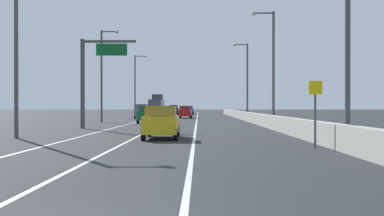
{
  "coord_description": "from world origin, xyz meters",
  "views": [
    {
      "loc": [
        1.76,
        -6.98,
        1.89
      ],
      "look_at": [
        1.07,
        39.7,
        1.67
      ],
      "focal_mm": 42.83,
      "sensor_mm": 36.0,
      "label": 1
    }
  ],
  "objects_px": {
    "car_yellow_1": "(161,122)",
    "car_black_4": "(174,110)",
    "car_blue_0": "(189,110)",
    "box_truck": "(157,106)",
    "speed_advisory_sign": "(315,109)",
    "lamp_post_right_third": "(246,76)",
    "car_red_5": "(185,112)",
    "car_gray_2": "(142,111)",
    "car_green_3": "(148,114)",
    "lamp_post_left_mid": "(104,69)",
    "lamp_post_left_near": "(20,34)",
    "lamp_post_right_near": "(342,12)",
    "lamp_post_left_far": "(136,81)",
    "lamp_post_right_second": "(271,60)",
    "overhead_sign_gantry": "(91,72)"
  },
  "relations": [
    {
      "from": "lamp_post_left_mid",
      "to": "box_truck",
      "type": "distance_m",
      "value": 37.75
    },
    {
      "from": "speed_advisory_sign",
      "to": "lamp_post_left_near",
      "type": "distance_m",
      "value": 17.38
    },
    {
      "from": "lamp_post_left_mid",
      "to": "car_yellow_1",
      "type": "xyz_separation_m",
      "value": [
        8.86,
        -26.42,
        -5.16
      ]
    },
    {
      "from": "lamp_post_right_near",
      "to": "lamp_post_right_second",
      "type": "bearing_deg",
      "value": 89.4
    },
    {
      "from": "car_blue_0",
      "to": "car_gray_2",
      "type": "bearing_deg",
      "value": -101.1
    },
    {
      "from": "lamp_post_left_mid",
      "to": "car_green_3",
      "type": "relative_size",
      "value": 2.26
    },
    {
      "from": "speed_advisory_sign",
      "to": "box_truck",
      "type": "bearing_deg",
      "value": 100.97
    },
    {
      "from": "lamp_post_right_third",
      "to": "car_red_5",
      "type": "height_order",
      "value": "lamp_post_right_third"
    },
    {
      "from": "lamp_post_right_third",
      "to": "car_green_3",
      "type": "xyz_separation_m",
      "value": [
        -12.12,
        -14.14,
        -5.14
      ]
    },
    {
      "from": "car_yellow_1",
      "to": "box_truck",
      "type": "bearing_deg",
      "value": 95.52
    },
    {
      "from": "car_black_4",
      "to": "lamp_post_left_mid",
      "type": "bearing_deg",
      "value": -98.64
    },
    {
      "from": "lamp_post_left_near",
      "to": "car_green_3",
      "type": "bearing_deg",
      "value": 78.18
    },
    {
      "from": "overhead_sign_gantry",
      "to": "car_gray_2",
      "type": "distance_m",
      "value": 29.34
    },
    {
      "from": "car_yellow_1",
      "to": "car_black_4",
      "type": "bearing_deg",
      "value": 92.51
    },
    {
      "from": "car_red_5",
      "to": "car_green_3",
      "type": "bearing_deg",
      "value": -99.82
    },
    {
      "from": "lamp_post_right_near",
      "to": "lamp_post_right_second",
      "type": "distance_m",
      "value": 21.76
    },
    {
      "from": "box_truck",
      "to": "car_green_3",
      "type": "bearing_deg",
      "value": -86.06
    },
    {
      "from": "car_gray_2",
      "to": "car_green_3",
      "type": "distance_m",
      "value": 17.58
    },
    {
      "from": "overhead_sign_gantry",
      "to": "car_blue_0",
      "type": "bearing_deg",
      "value": 83.56
    },
    {
      "from": "lamp_post_right_near",
      "to": "car_yellow_1",
      "type": "height_order",
      "value": "lamp_post_right_near"
    },
    {
      "from": "lamp_post_left_near",
      "to": "car_green_3",
      "type": "relative_size",
      "value": 2.26
    },
    {
      "from": "car_blue_0",
      "to": "box_truck",
      "type": "height_order",
      "value": "box_truck"
    },
    {
      "from": "car_yellow_1",
      "to": "car_black_4",
      "type": "xyz_separation_m",
      "value": [
        -2.89,
        65.73,
        0.07
      ]
    },
    {
      "from": "speed_advisory_sign",
      "to": "lamp_post_right_near",
      "type": "height_order",
      "value": "lamp_post_right_near"
    },
    {
      "from": "lamp_post_right_second",
      "to": "car_yellow_1",
      "type": "height_order",
      "value": "lamp_post_right_second"
    },
    {
      "from": "overhead_sign_gantry",
      "to": "lamp_post_left_near",
      "type": "relative_size",
      "value": 0.7
    },
    {
      "from": "car_yellow_1",
      "to": "car_blue_0",
      "type": "bearing_deg",
      "value": 89.99
    },
    {
      "from": "speed_advisory_sign",
      "to": "lamp_post_right_third",
      "type": "height_order",
      "value": "lamp_post_right_third"
    },
    {
      "from": "speed_advisory_sign",
      "to": "car_black_4",
      "type": "relative_size",
      "value": 0.69
    },
    {
      "from": "lamp_post_left_near",
      "to": "car_gray_2",
      "type": "xyz_separation_m",
      "value": [
        2.06,
        40.72,
        -5.04
      ]
    },
    {
      "from": "speed_advisory_sign",
      "to": "lamp_post_left_near",
      "type": "height_order",
      "value": "lamp_post_left_near"
    },
    {
      "from": "car_red_5",
      "to": "speed_advisory_sign",
      "type": "bearing_deg",
      "value": -81.69
    },
    {
      "from": "lamp_post_right_near",
      "to": "lamp_post_right_third",
      "type": "bearing_deg",
      "value": 89.84
    },
    {
      "from": "lamp_post_right_third",
      "to": "car_black_4",
      "type": "height_order",
      "value": "lamp_post_right_third"
    },
    {
      "from": "lamp_post_left_near",
      "to": "box_truck",
      "type": "relative_size",
      "value": 1.2
    },
    {
      "from": "overhead_sign_gantry",
      "to": "speed_advisory_sign",
      "type": "relative_size",
      "value": 2.5
    },
    {
      "from": "lamp_post_left_far",
      "to": "car_gray_2",
      "type": "height_order",
      "value": "lamp_post_left_far"
    },
    {
      "from": "lamp_post_right_third",
      "to": "car_blue_0",
      "type": "height_order",
      "value": "lamp_post_right_third"
    },
    {
      "from": "car_blue_0",
      "to": "car_green_3",
      "type": "height_order",
      "value": "car_green_3"
    },
    {
      "from": "lamp_post_right_near",
      "to": "lamp_post_right_third",
      "type": "distance_m",
      "value": 43.51
    },
    {
      "from": "lamp_post_right_second",
      "to": "lamp_post_left_far",
      "type": "distance_m",
      "value": 40.42
    },
    {
      "from": "overhead_sign_gantry",
      "to": "car_red_5",
      "type": "distance_m",
      "value": 32.87
    },
    {
      "from": "car_black_4",
      "to": "car_red_5",
      "type": "height_order",
      "value": "car_black_4"
    },
    {
      "from": "lamp_post_right_near",
      "to": "car_gray_2",
      "type": "height_order",
      "value": "lamp_post_right_near"
    },
    {
      "from": "lamp_post_left_far",
      "to": "car_green_3",
      "type": "distance_m",
      "value": 29.76
    },
    {
      "from": "lamp_post_left_far",
      "to": "car_green_3",
      "type": "bearing_deg",
      "value": -79.75
    },
    {
      "from": "lamp_post_right_near",
      "to": "lamp_post_left_far",
      "type": "xyz_separation_m",
      "value": [
        -17.22,
        58.22,
        0.0
      ]
    },
    {
      "from": "car_blue_0",
      "to": "lamp_post_left_near",
      "type": "bearing_deg",
      "value": -96.53
    },
    {
      "from": "speed_advisory_sign",
      "to": "lamp_post_left_near",
      "type": "bearing_deg",
      "value": 158.38
    },
    {
      "from": "speed_advisory_sign",
      "to": "lamp_post_left_near",
      "type": "xyz_separation_m",
      "value": [
        -15.64,
        6.2,
        4.34
      ]
    }
  ]
}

